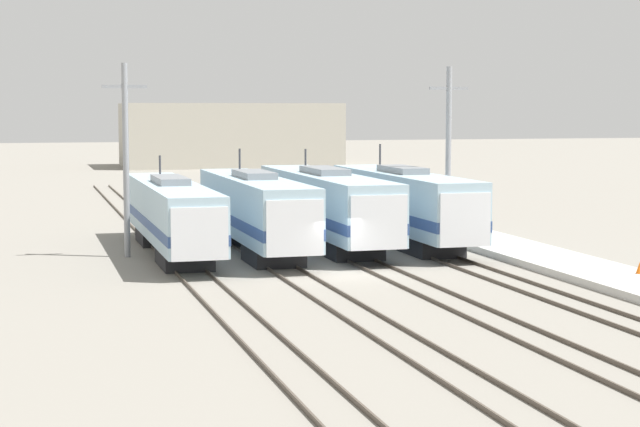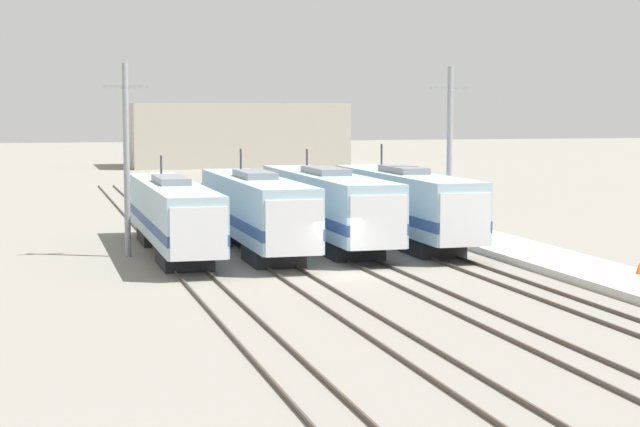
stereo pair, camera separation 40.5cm
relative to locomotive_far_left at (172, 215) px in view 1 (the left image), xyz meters
name	(u,v)px [view 1 (the left image)]	position (x,y,z in m)	size (l,w,h in m)	color
ground_plane	(341,275)	(6.54, -8.78, -2.10)	(400.00, 400.00, 0.00)	gray
rail_pair_far_left	(200,280)	(0.00, -8.78, -2.03)	(1.51, 120.00, 0.15)	#4C4238
rail_pair_center_left	(295,276)	(4.36, -8.78, -2.03)	(1.51, 120.00, 0.15)	#4C4238
rail_pair_center_right	(386,272)	(8.72, -8.78, -2.03)	(1.51, 120.00, 0.15)	#4C4238
rail_pair_far_right	(473,268)	(13.08, -8.78, -2.03)	(1.51, 120.00, 0.15)	#4C4238
locomotive_far_left	(172,215)	(0.00, 0.00, 0.00)	(2.80, 19.02, 5.00)	#232326
locomotive_center_left	(256,212)	(4.36, -0.51, 0.12)	(2.94, 17.54, 5.36)	#232326
locomotive_center_right	(327,206)	(8.72, 1.21, 0.13)	(3.09, 18.86, 5.23)	#232326
locomotive_far_right	(406,205)	(13.08, 0.56, 0.14)	(2.88, 17.78, 5.51)	#232326
catenary_tower_left	(126,157)	(-2.31, -0.03, 3.06)	(2.27, 0.31, 9.90)	gray
catenary_tower_right	(448,153)	(15.35, -0.03, 3.06)	(2.27, 0.31, 9.90)	gray
platform	(559,262)	(17.57, -8.78, -1.93)	(4.00, 120.00, 0.36)	beige
traffic_cone	(640,267)	(18.69, -14.03, -1.47)	(0.34, 0.34, 0.54)	orange
depot_building	(230,135)	(19.24, 84.99, 2.04)	(27.91, 14.24, 8.29)	#B2AD9E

